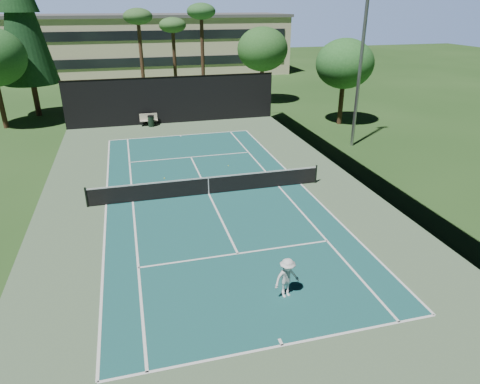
{
  "coord_description": "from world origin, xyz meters",
  "views": [
    {
      "loc": [
        -3.87,
        -21.36,
        9.71
      ],
      "look_at": [
        1.0,
        -3.0,
        1.3
      ],
      "focal_mm": 32.0,
      "sensor_mm": 36.0,
      "label": 1
    }
  ],
  "objects_px": {
    "tennis_ball_c": "(228,166)",
    "tennis_ball_d": "(89,191)",
    "tennis_ball_b": "(165,178)",
    "tennis_net": "(208,185)",
    "park_bench": "(149,119)",
    "player": "(287,278)",
    "trash_bin": "(151,121)"
  },
  "relations": [
    {
      "from": "tennis_net",
      "to": "player",
      "type": "height_order",
      "value": "player"
    },
    {
      "from": "player",
      "to": "park_bench",
      "type": "bearing_deg",
      "value": 84.69
    },
    {
      "from": "tennis_ball_b",
      "to": "tennis_ball_c",
      "type": "relative_size",
      "value": 1.07
    },
    {
      "from": "player",
      "to": "trash_bin",
      "type": "relative_size",
      "value": 1.64
    },
    {
      "from": "tennis_ball_d",
      "to": "tennis_ball_b",
      "type": "bearing_deg",
      "value": 10.61
    },
    {
      "from": "park_bench",
      "to": "trash_bin",
      "type": "distance_m",
      "value": 0.45
    },
    {
      "from": "tennis_net",
      "to": "park_bench",
      "type": "relative_size",
      "value": 8.6
    },
    {
      "from": "tennis_ball_b",
      "to": "tennis_ball_d",
      "type": "xyz_separation_m",
      "value": [
        -4.29,
        -0.8,
        -0.01
      ]
    },
    {
      "from": "tennis_ball_b",
      "to": "tennis_ball_d",
      "type": "relative_size",
      "value": 1.18
    },
    {
      "from": "tennis_ball_b",
      "to": "trash_bin",
      "type": "relative_size",
      "value": 0.08
    },
    {
      "from": "player",
      "to": "park_bench",
      "type": "height_order",
      "value": "player"
    },
    {
      "from": "tennis_ball_c",
      "to": "park_bench",
      "type": "bearing_deg",
      "value": 110.27
    },
    {
      "from": "tennis_net",
      "to": "trash_bin",
      "type": "xyz_separation_m",
      "value": [
        -2.04,
        15.26,
        -0.08
      ]
    },
    {
      "from": "tennis_net",
      "to": "tennis_ball_d",
      "type": "xyz_separation_m",
      "value": [
        -6.44,
        2.1,
        -0.53
      ]
    },
    {
      "from": "trash_bin",
      "to": "park_bench",
      "type": "bearing_deg",
      "value": 112.01
    },
    {
      "from": "player",
      "to": "tennis_ball_c",
      "type": "distance_m",
      "value": 13.69
    },
    {
      "from": "trash_bin",
      "to": "tennis_ball_c",
      "type": "bearing_deg",
      "value": -69.8
    },
    {
      "from": "tennis_ball_b",
      "to": "tennis_net",
      "type": "bearing_deg",
      "value": -53.49
    },
    {
      "from": "tennis_ball_b",
      "to": "tennis_ball_d",
      "type": "height_order",
      "value": "tennis_ball_b"
    },
    {
      "from": "tennis_ball_d",
      "to": "trash_bin",
      "type": "height_order",
      "value": "trash_bin"
    },
    {
      "from": "tennis_ball_c",
      "to": "tennis_ball_d",
      "type": "bearing_deg",
      "value": -167.15
    },
    {
      "from": "tennis_ball_c",
      "to": "tennis_ball_d",
      "type": "relative_size",
      "value": 1.1
    },
    {
      "from": "tennis_net",
      "to": "park_bench",
      "type": "height_order",
      "value": "tennis_net"
    },
    {
      "from": "tennis_net",
      "to": "tennis_ball_b",
      "type": "distance_m",
      "value": 3.65
    },
    {
      "from": "tennis_ball_c",
      "to": "park_bench",
      "type": "height_order",
      "value": "park_bench"
    },
    {
      "from": "park_bench",
      "to": "trash_bin",
      "type": "xyz_separation_m",
      "value": [
        0.17,
        -0.41,
        -0.07
      ]
    },
    {
      "from": "tennis_ball_c",
      "to": "trash_bin",
      "type": "bearing_deg",
      "value": 110.2
    },
    {
      "from": "park_bench",
      "to": "tennis_net",
      "type": "bearing_deg",
      "value": -82.0
    },
    {
      "from": "tennis_net",
      "to": "tennis_ball_b",
      "type": "height_order",
      "value": "tennis_net"
    },
    {
      "from": "player",
      "to": "tennis_ball_b",
      "type": "xyz_separation_m",
      "value": [
        -3.13,
        12.48,
        -0.74
      ]
    },
    {
      "from": "player",
      "to": "tennis_ball_c",
      "type": "height_order",
      "value": "player"
    },
    {
      "from": "player",
      "to": "tennis_ball_c",
      "type": "bearing_deg",
      "value": 72.85
    }
  ]
}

